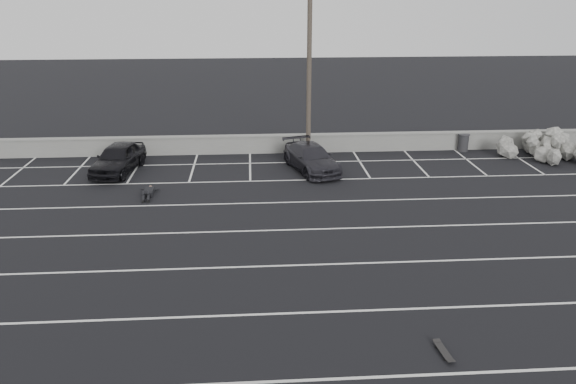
{
  "coord_description": "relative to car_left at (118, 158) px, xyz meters",
  "views": [
    {
      "loc": [
        -1.89,
        -17.18,
        9.01
      ],
      "look_at": [
        -0.43,
        4.61,
        1.0
      ],
      "focal_mm": 35.0,
      "sensor_mm": 36.0,
      "label": 1
    }
  ],
  "objects": [
    {
      "name": "skateboard",
      "position": [
        11.74,
        -16.16,
        -0.66
      ],
      "size": [
        0.29,
        0.83,
        0.1
      ],
      "rotation": [
        0.0,
        0.0,
        0.1
      ],
      "color": "black",
      "rests_on": "ground"
    },
    {
      "name": "stall_lines",
      "position": [
        8.68,
        -6.56,
        -0.74
      ],
      "size": [
        36.0,
        20.05,
        0.01
      ],
      "color": "silver",
      "rests_on": "ground"
    },
    {
      "name": "utility_pole",
      "position": [
        10.04,
        2.23,
        4.18
      ],
      "size": [
        1.3,
        0.26,
        9.72
      ],
      "color": "#4C4238",
      "rests_on": "ground"
    },
    {
      "name": "riprap_pile",
      "position": [
        23.41,
        0.97,
        -0.24
      ],
      "size": [
        4.94,
        4.17,
        1.35
      ],
      "color": "#9E9C94",
      "rests_on": "ground"
    },
    {
      "name": "car_left",
      "position": [
        0.0,
        0.0,
        0.0
      ],
      "size": [
        2.51,
        4.59,
        1.48
      ],
      "primitive_type": "imported",
      "rotation": [
        0.0,
        0.0,
        -0.18
      ],
      "color": "black",
      "rests_on": "ground"
    },
    {
      "name": "seawall",
      "position": [
        8.76,
        3.03,
        -0.19
      ],
      "size": [
        50.0,
        0.45,
        1.06
      ],
      "color": "gray",
      "rests_on": "ground"
    },
    {
      "name": "person",
      "position": [
        2.09,
        -3.43,
        -0.51
      ],
      "size": [
        0.96,
        2.31,
        0.46
      ],
      "primitive_type": null,
      "rotation": [
        0.0,
        0.0,
        0.02
      ],
      "color": "black",
      "rests_on": "ground"
    },
    {
      "name": "trash_bin",
      "position": [
        19.13,
        2.63,
        -0.23
      ],
      "size": [
        0.81,
        0.81,
        1.0
      ],
      "rotation": [
        0.0,
        0.0,
        0.27
      ],
      "color": "#29292C",
      "rests_on": "ground"
    },
    {
      "name": "car_right",
      "position": [
        9.95,
        -0.39,
        -0.08
      ],
      "size": [
        3.1,
        4.92,
        1.33
      ],
      "primitive_type": "imported",
      "rotation": [
        0.0,
        0.0,
        0.29
      ],
      "color": "#242329",
      "rests_on": "ground"
    },
    {
      "name": "ground",
      "position": [
        8.76,
        -10.97,
        -0.74
      ],
      "size": [
        120.0,
        120.0,
        0.0
      ],
      "primitive_type": "plane",
      "color": "black",
      "rests_on": "ground"
    }
  ]
}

